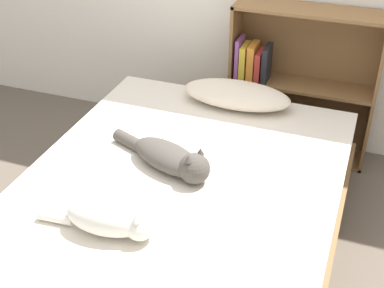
% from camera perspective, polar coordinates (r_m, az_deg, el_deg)
% --- Properties ---
extents(ground_plane, '(8.00, 8.00, 0.00)m').
position_cam_1_polar(ground_plane, '(2.86, -1.00, -11.40)').
color(ground_plane, brown).
extents(bed, '(1.51, 1.90, 0.49)m').
position_cam_1_polar(bed, '(2.70, -1.04, -7.74)').
color(bed, brown).
rests_on(bed, ground_plane).
extents(pillow, '(0.64, 0.28, 0.14)m').
position_cam_1_polar(pillow, '(3.13, 4.77, 5.26)').
color(pillow, beige).
rests_on(pillow, bed).
extents(cat_light, '(0.52, 0.18, 0.16)m').
position_cam_1_polar(cat_light, '(2.22, -8.75, -7.87)').
color(cat_light, white).
rests_on(cat_light, bed).
extents(cat_dark, '(0.59, 0.33, 0.17)m').
position_cam_1_polar(cat_dark, '(2.57, -2.17, -1.56)').
color(cat_dark, '#47423D').
rests_on(cat_dark, bed).
extents(bookshelf, '(0.90, 0.26, 0.98)m').
position_cam_1_polar(bookshelf, '(3.49, 11.14, 6.85)').
color(bookshelf, brown).
rests_on(bookshelf, ground_plane).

